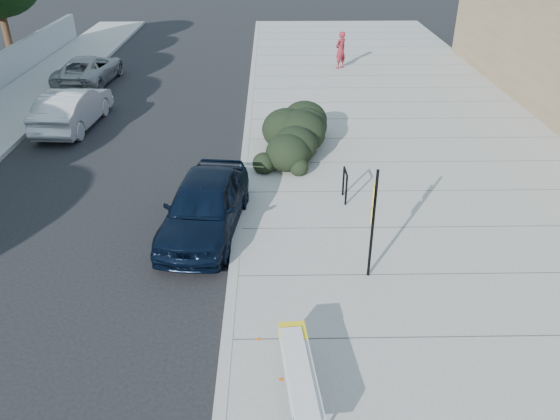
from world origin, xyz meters
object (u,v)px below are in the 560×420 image
(pedestrian, at_px, (341,50))
(suv_silver, at_px, (89,69))
(sedan_navy, at_px, (205,205))
(sign_post, at_px, (373,218))
(bike_rack, at_px, (345,182))
(wagon_silver, at_px, (73,108))
(bench, at_px, (300,375))

(pedestrian, bearing_deg, suv_silver, -31.91)
(sedan_navy, bearing_deg, sign_post, -22.48)
(suv_silver, xyz_separation_m, pedestrian, (11.82, 1.90, 0.40))
(bike_rack, distance_m, suv_silver, 15.84)
(bike_rack, xyz_separation_m, sign_post, (0.09, -3.50, 0.91))
(pedestrian, bearing_deg, bike_rack, 42.94)
(sedan_navy, height_order, suv_silver, sedan_navy)
(wagon_silver, distance_m, pedestrian, 13.20)
(bench, relative_size, sign_post, 0.92)
(bench, bearing_deg, wagon_silver, 115.03)
(wagon_silver, xyz_separation_m, suv_silver, (-1.07, 5.75, -0.09))
(bench, height_order, sedan_navy, sedan_navy)
(pedestrian, bearing_deg, sign_post, 44.45)
(bench, height_order, wagon_silver, wagon_silver)
(bench, distance_m, pedestrian, 21.03)
(bike_rack, bearing_deg, wagon_silver, 145.24)
(sedan_navy, distance_m, suv_silver, 14.90)
(sign_post, height_order, sedan_navy, sign_post)
(bike_rack, bearing_deg, bench, -103.65)
(suv_silver, relative_size, pedestrian, 2.59)
(sign_post, xyz_separation_m, suv_silver, (-10.45, 15.48, -0.96))
(wagon_silver, bearing_deg, suv_silver, -75.34)
(suv_silver, distance_m, pedestrian, 11.98)
(bike_rack, height_order, suv_silver, suv_silver)
(bench, height_order, bike_rack, bike_rack)
(sign_post, bearing_deg, pedestrian, 95.59)
(suv_silver, bearing_deg, wagon_silver, 104.29)
(sedan_navy, xyz_separation_m, pedestrian, (5.12, 15.21, 0.29))
(pedestrian, bearing_deg, sedan_navy, 30.34)
(sign_post, distance_m, wagon_silver, 13.55)
(sedan_navy, bearing_deg, bike_rack, 27.48)
(sedan_navy, relative_size, wagon_silver, 0.99)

